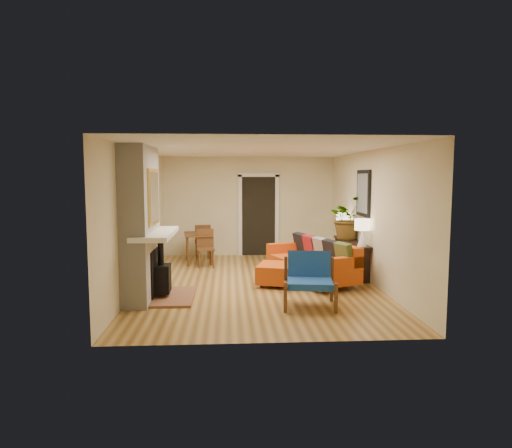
# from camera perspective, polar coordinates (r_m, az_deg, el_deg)

# --- Properties ---
(room_shell) EXTENTS (6.50, 6.50, 6.50)m
(room_shell) POSITION_cam_1_polar(r_m,az_deg,el_deg) (11.52, 2.26, 1.73)
(room_shell) COLOR tan
(room_shell) RESTS_ON ground
(fireplace) EXTENTS (1.09, 1.68, 2.60)m
(fireplace) POSITION_cam_1_polar(r_m,az_deg,el_deg) (7.98, -13.96, -0.34)
(fireplace) COLOR white
(fireplace) RESTS_ON ground
(sofa) EXTENTS (1.65, 2.39, 0.87)m
(sofa) POSITION_cam_1_polar(r_m,az_deg,el_deg) (9.33, 7.30, -4.65)
(sofa) COLOR silver
(sofa) RESTS_ON ground
(ottoman) EXTENTS (0.99, 0.99, 0.41)m
(ottoman) POSITION_cam_1_polar(r_m,az_deg,el_deg) (8.87, 2.98, -6.14)
(ottoman) COLOR silver
(ottoman) RESTS_ON ground
(blue_chair) EXTENTS (0.92, 0.91, 0.86)m
(blue_chair) POSITION_cam_1_polar(r_m,az_deg,el_deg) (7.54, 6.69, -6.54)
(blue_chair) COLOR brown
(blue_chair) RESTS_ON ground
(dining_table) EXTENTS (0.81, 1.65, 0.87)m
(dining_table) POSITION_cam_1_polar(r_m,az_deg,el_deg) (11.18, -6.88, -1.89)
(dining_table) COLOR brown
(dining_table) RESTS_ON ground
(console_table) EXTENTS (0.34, 1.85, 0.72)m
(console_table) POSITION_cam_1_polar(r_m,az_deg,el_deg) (9.95, 11.83, -2.92)
(console_table) COLOR black
(console_table) RESTS_ON ground
(lamp_near) EXTENTS (0.30, 0.30, 0.54)m
(lamp_near) POSITION_cam_1_polar(r_m,az_deg,el_deg) (9.17, 13.13, -0.64)
(lamp_near) COLOR white
(lamp_near) RESTS_ON console_table
(lamp_far) EXTENTS (0.30, 0.30, 0.54)m
(lamp_far) POSITION_cam_1_polar(r_m,az_deg,el_deg) (10.62, 10.80, 0.30)
(lamp_far) COLOR white
(lamp_far) RESTS_ON console_table
(houseplant) EXTENTS (1.05, 0.99, 0.94)m
(houseplant) POSITION_cam_1_polar(r_m,az_deg,el_deg) (10.17, 11.40, 0.78)
(houseplant) COLOR #1E5919
(houseplant) RESTS_ON console_table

